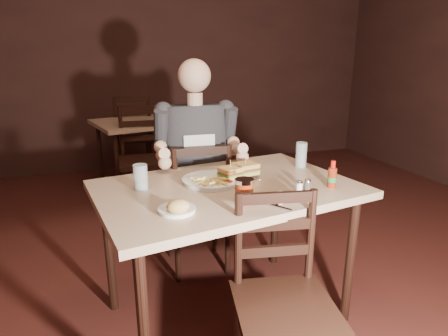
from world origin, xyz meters
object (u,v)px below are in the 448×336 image
object	(u,v)px
bg_table	(137,130)
bg_chair_near	(144,161)
dinner_plate	(212,181)
chair_far	(197,205)
syrup_dispenser	(244,191)
main_table	(227,199)
chair_near	(285,307)
diner	(197,136)
glass_left	(141,177)
hot_sauce	(332,174)
side_plate	(177,211)
bg_chair_far	(133,137)
glass_right	(301,155)

from	to	relation	value
bg_table	bg_chair_near	size ratio (longest dim) A/B	0.99
bg_table	dinner_plate	bearing A→B (deg)	-85.24
bg_table	chair_far	world-z (taller)	chair_far
syrup_dispenser	main_table	bearing A→B (deg)	80.46
chair_near	diner	distance (m)	1.20
glass_left	hot_sauce	xyz separation A→B (m)	(0.92, -0.27, 0.01)
chair_near	hot_sauce	distance (m)	0.71
bg_chair_near	side_plate	world-z (taller)	bg_chair_near
diner	syrup_dispenser	distance (m)	0.77
chair_near	diner	bearing A→B (deg)	104.48
bg_table	bg_chair_far	distance (m)	0.58
hot_sauce	glass_right	bearing A→B (deg)	84.42
bg_table	side_plate	world-z (taller)	side_plate
chair_far	glass_right	bearing A→B (deg)	147.94
hot_sauce	syrup_dispenser	bearing A→B (deg)	-173.93
dinner_plate	glass_left	world-z (taller)	glass_left
chair_far	dinner_plate	bearing A→B (deg)	87.81
bg_chair_far	dinner_plate	bearing A→B (deg)	95.27
main_table	chair_near	xyz separation A→B (m)	(0.05, -0.57, -0.26)
diner	hot_sauce	bearing A→B (deg)	-51.49
bg_chair_far	bg_table	bearing A→B (deg)	91.48
hot_sauce	syrup_dispenser	distance (m)	0.50
dinner_plate	side_plate	xyz separation A→B (m)	(-0.25, -0.33, -0.00)
bg_table	chair_near	distance (m)	2.82
chair_near	hot_sauce	xyz separation A→B (m)	(0.44, 0.38, 0.41)
glass_right	dinner_plate	bearing A→B (deg)	-169.09
bg_chair_far	side_plate	xyz separation A→B (m)	(-0.07, -3.02, 0.28)
diner	glass_left	world-z (taller)	diner
main_table	glass_left	xyz separation A→B (m)	(-0.42, 0.08, 0.14)
chair_far	glass_right	distance (m)	0.78
bg_table	bg_chair_far	size ratio (longest dim) A/B	0.98
chair_far	dinner_plate	world-z (taller)	chair_far
bg_table	glass_left	world-z (taller)	glass_left
diner	chair_far	bearing A→B (deg)	90.00
diner	glass_left	distance (m)	0.60
diner	bg_chair_near	bearing A→B (deg)	102.83
bg_table	chair_near	world-z (taller)	chair_near
chair_far	bg_chair_far	world-z (taller)	bg_chair_far
side_plate	glass_left	bearing A→B (deg)	108.29
chair_near	dinner_plate	size ratio (longest dim) A/B	2.88
syrup_dispenser	diner	bearing A→B (deg)	82.60
diner	glass_right	bearing A→B (deg)	-28.43
syrup_dispenser	dinner_plate	bearing A→B (deg)	91.53
main_table	side_plate	distance (m)	0.41
hot_sauce	bg_chair_near	bearing A→B (deg)	111.49
bg_chair_far	hot_sauce	size ratio (longest dim) A/B	7.09
bg_chair_far	chair_far	bearing A→B (deg)	97.09
main_table	dinner_plate	size ratio (longest dim) A/B	4.69
diner	main_table	bearing A→B (deg)	-84.97
chair_near	bg_chair_far	xyz separation A→B (m)	(-0.29, 3.34, 0.06)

